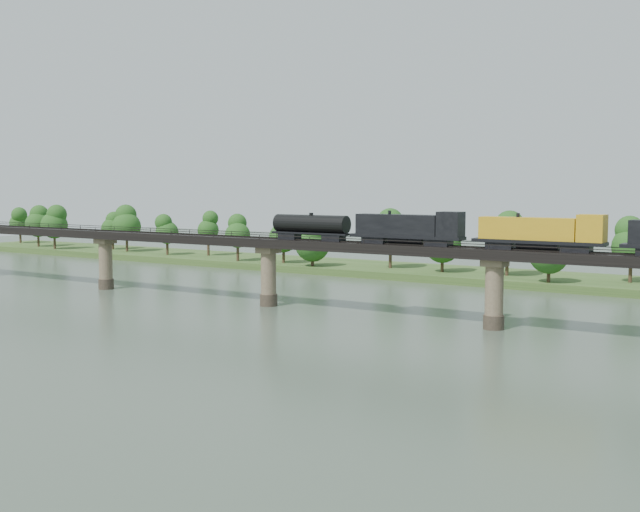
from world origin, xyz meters
The scene contains 6 objects.
ground centered at (0.00, 0.00, 0.00)m, with size 400.00×400.00×0.00m, color #374638.
far_bank centered at (0.00, 85.00, 0.80)m, with size 300.00×24.00×1.60m, color #345120.
bridge centered at (0.00, 30.00, 5.46)m, with size 236.00×30.00×11.50m.
bridge_superstructure centered at (0.00, 30.00, 11.79)m, with size 220.00×4.90×0.75m.
far_treeline centered at (-8.21, 80.52, 8.83)m, with size 289.06×17.54×13.60m.
freight_train centered at (39.56, 30.00, 13.93)m, with size 73.81×2.88×5.08m.
Camera 1 is at (81.20, -77.65, 20.51)m, focal length 45.00 mm.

